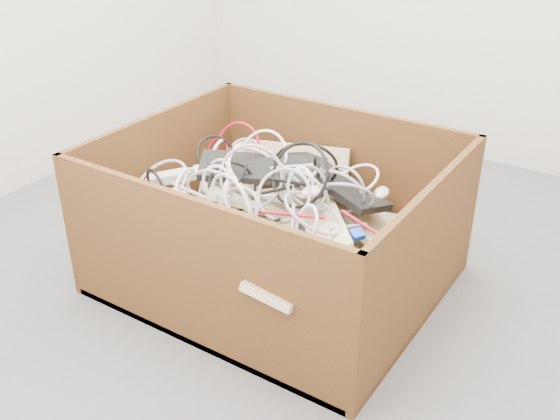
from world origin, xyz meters
The scene contains 8 objects.
ground centered at (0.00, 0.00, 0.00)m, with size 3.00×3.00×0.00m, color #555658.
cardboard_box centered at (0.02, -0.11, 0.15)m, with size 1.19×0.99×0.58m.
keyboard_pile centered at (0.06, -0.07, 0.29)m, with size 1.03×0.98×0.34m.
mice_scatter centered at (0.04, -0.13, 0.35)m, with size 0.70×0.67×0.21m.
power_strip_left centered at (-0.36, -0.19, 0.38)m, with size 0.27×0.05×0.04m, color white.
power_strip_right centered at (-0.16, -0.34, 0.35)m, with size 0.29×0.06×0.04m, color white.
vga_plug centered at (0.40, -0.18, 0.35)m, with size 0.04×0.04×0.02m, color blue.
cable_tangle centered at (-0.05, -0.12, 0.40)m, with size 1.03×0.82×0.47m.
Camera 1 is at (1.21, -1.88, 1.45)m, focal length 41.49 mm.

